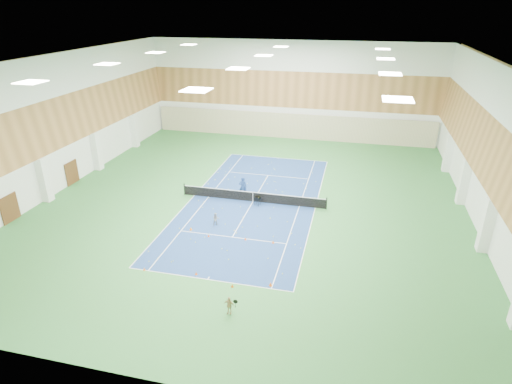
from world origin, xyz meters
TOP-DOWN VIEW (x-y plane):
  - ground at (0.00, 0.00)m, footprint 40.00×40.00m
  - room_shell at (0.00, 0.00)m, footprint 36.00×40.00m
  - wood_cladding at (0.00, 0.00)m, footprint 36.00×40.00m
  - ceiling_light_grid at (0.00, 0.00)m, footprint 21.40×25.40m
  - court_surface at (0.00, 0.00)m, footprint 10.97×23.77m
  - tennis_balls_scatter at (0.00, 0.00)m, footprint 10.57×22.77m
  - tennis_net at (0.00, 0.00)m, footprint 12.80×0.10m
  - back_curtain at (0.00, 19.75)m, footprint 35.40×0.16m
  - door_left_a at (-17.92, -8.00)m, footprint 0.08×1.80m
  - door_left_b at (-17.92, 0.00)m, footprint 0.08×1.80m
  - coach at (-1.14, 0.87)m, footprint 0.77×0.59m
  - child_court at (-1.77, -4.88)m, footprint 0.64×0.60m
  - child_apron at (2.26, -14.63)m, footprint 0.67×0.33m
  - ball_cart at (0.55, -0.60)m, footprint 0.59×0.59m
  - cone_svc_a at (-3.42, -6.09)m, footprint 0.23×0.23m
  - cone_svc_b at (-1.75, -6.73)m, footprint 0.18×0.18m
  - cone_svc_c at (1.06, -6.56)m, footprint 0.19×0.19m
  - cone_svc_d at (3.14, -6.53)m, footprint 0.20×0.20m
  - cone_base_a at (-4.39, -11.88)m, footprint 0.18×0.18m
  - cone_base_b at (-0.90, -11.55)m, footprint 0.19×0.19m
  - cone_base_c at (1.73, -12.24)m, footprint 0.19×0.19m
  - cone_base_d at (4.00, -11.58)m, footprint 0.22×0.22m

SIDE VIEW (x-z plane):
  - ground at x=0.00m, z-range 0.00..0.00m
  - court_surface at x=0.00m, z-range 0.00..0.01m
  - tennis_balls_scatter at x=0.00m, z-range 0.01..0.08m
  - cone_svc_b at x=-1.75m, z-range 0.00..0.20m
  - cone_base_a at x=-4.39m, z-range 0.00..0.20m
  - cone_svc_c at x=1.06m, z-range 0.00..0.21m
  - cone_base_c at x=1.73m, z-range 0.00..0.21m
  - cone_base_b at x=-0.90m, z-range 0.00..0.21m
  - cone_svc_d at x=3.14m, z-range 0.00..0.22m
  - cone_base_d at x=4.00m, z-range 0.00..0.24m
  - cone_svc_a at x=-3.42m, z-range 0.00..0.25m
  - ball_cart at x=0.55m, z-range 0.00..0.84m
  - child_court at x=-1.77m, z-range 0.00..1.06m
  - tennis_net at x=0.00m, z-range 0.00..1.10m
  - child_apron at x=2.26m, z-range 0.00..1.11m
  - coach at x=-1.14m, z-range 0.00..1.90m
  - door_left_a at x=-17.92m, z-range 0.00..2.20m
  - door_left_b at x=-17.92m, z-range 0.00..2.20m
  - back_curtain at x=0.00m, z-range 0.00..3.20m
  - room_shell at x=0.00m, z-range 0.00..12.00m
  - wood_cladding at x=0.00m, z-range 4.00..12.00m
  - ceiling_light_grid at x=0.00m, z-range 11.89..11.95m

